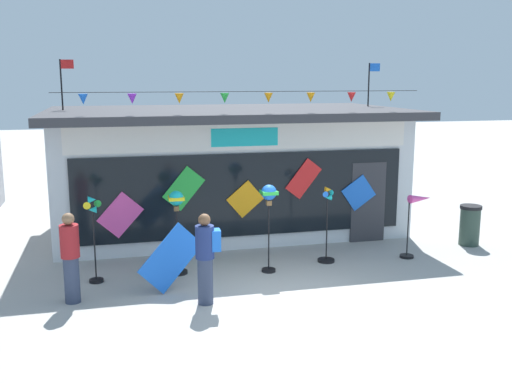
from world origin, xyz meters
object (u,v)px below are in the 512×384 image
(kite_shop_building, at_px, (226,168))
(wind_spinner_far_left, at_px, (93,227))
(wind_spinner_left, at_px, (177,215))
(person_near_camera, at_px, (206,257))
(display_kite_on_ground, at_px, (171,258))
(trash_bin, at_px, (470,225))
(wind_spinner_right, at_px, (417,212))
(wind_spinner_center_left, at_px, (269,202))
(wind_spinner_center_right, at_px, (327,226))
(person_mid_plaza, at_px, (70,257))

(kite_shop_building, distance_m, wind_spinner_far_left, 5.12)
(kite_shop_building, height_order, wind_spinner_left, kite_shop_building)
(person_near_camera, xyz_separation_m, display_kite_on_ground, (-0.55, 0.82, -0.23))
(trash_bin, xyz_separation_m, display_kite_on_ground, (-7.44, -1.42, 0.15))
(kite_shop_building, height_order, person_near_camera, kite_shop_building)
(wind_spinner_right, xyz_separation_m, display_kite_on_ground, (-5.64, -0.83, -0.40))
(wind_spinner_right, distance_m, display_kite_on_ground, 5.72)
(wind_spinner_left, xyz_separation_m, wind_spinner_center_left, (1.88, -0.34, 0.23))
(wind_spinner_center_right, relative_size, trash_bin, 1.73)
(person_near_camera, height_order, display_kite_on_ground, person_near_camera)
(wind_spinner_center_left, height_order, trash_bin, wind_spinner_center_left)
(kite_shop_building, xyz_separation_m, wind_spinner_center_right, (1.55, -3.64, -0.83))
(wind_spinner_far_left, height_order, display_kite_on_ground, wind_spinner_far_left)
(trash_bin, bearing_deg, wind_spinner_center_left, -171.70)
(wind_spinner_left, height_order, wind_spinner_center_left, wind_spinner_center_left)
(person_near_camera, distance_m, trash_bin, 7.25)
(wind_spinner_left, distance_m, person_mid_plaza, 2.39)
(wind_spinner_far_left, height_order, person_near_camera, wind_spinner_far_left)
(wind_spinner_left, distance_m, display_kite_on_ground, 1.18)
(kite_shop_building, xyz_separation_m, wind_spinner_left, (-1.75, -3.63, -0.38))
(wind_spinner_center_right, xyz_separation_m, display_kite_on_ground, (-3.55, -0.97, -0.16))
(wind_spinner_far_left, bearing_deg, display_kite_on_ground, -30.08)
(wind_spinner_far_left, height_order, wind_spinner_right, wind_spinner_far_left)
(person_mid_plaza, bearing_deg, wind_spinner_far_left, -99.40)
(wind_spinner_center_left, relative_size, person_mid_plaza, 1.12)
(person_mid_plaza, distance_m, display_kite_on_ground, 1.84)
(kite_shop_building, height_order, wind_spinner_center_left, kite_shop_building)
(wind_spinner_center_right, relative_size, person_near_camera, 1.02)
(display_kite_on_ground, bearing_deg, wind_spinner_center_left, 16.80)
(wind_spinner_left, relative_size, person_mid_plaza, 1.05)
(wind_spinner_center_right, distance_m, person_mid_plaza, 5.48)
(wind_spinner_center_right, height_order, trash_bin, wind_spinner_center_right)
(wind_spinner_left, relative_size, wind_spinner_right, 1.21)
(wind_spinner_center_left, xyz_separation_m, trash_bin, (5.32, 0.78, -1.00))
(wind_spinner_center_left, bearing_deg, wind_spinner_center_right, 13.06)
(wind_spinner_far_left, distance_m, wind_spinner_center_left, 3.56)
(kite_shop_building, distance_m, wind_spinner_center_right, 4.04)
(kite_shop_building, height_order, wind_spinner_far_left, kite_shop_building)
(person_mid_plaza, bearing_deg, kite_shop_building, -116.32)
(wind_spinner_right, bearing_deg, kite_shop_building, 134.05)
(wind_spinner_right, bearing_deg, wind_spinner_far_left, -179.92)
(wind_spinner_right, bearing_deg, wind_spinner_center_left, -176.83)
(wind_spinner_far_left, relative_size, trash_bin, 1.79)
(wind_spinner_center_right, bearing_deg, person_near_camera, -149.14)
(kite_shop_building, relative_size, wind_spinner_center_left, 4.88)
(wind_spinner_far_left, bearing_deg, person_near_camera, -39.74)
(trash_bin, relative_size, display_kite_on_ground, 0.81)
(wind_spinner_far_left, distance_m, person_mid_plaza, 1.11)
(wind_spinner_far_left, xyz_separation_m, trash_bin, (8.86, 0.59, -0.65))
(display_kite_on_ground, bearing_deg, wind_spinner_left, 76.34)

